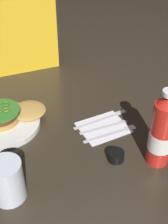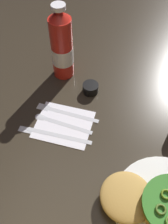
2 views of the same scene
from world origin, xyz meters
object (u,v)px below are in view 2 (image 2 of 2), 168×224
(condiment_cup, at_px, (90,88))
(napkin, at_px, (64,124))
(fork_utensil, at_px, (62,111))
(ketchup_bottle, at_px, (62,47))
(burger_sandwich, at_px, (155,204))
(spoon_utensil, at_px, (55,121))
(butter_knife, at_px, (50,133))
(dinner_plate, at_px, (166,206))

(condiment_cup, height_order, napkin, condiment_cup)
(fork_utensil, bearing_deg, ketchup_bottle, -69.16)
(burger_sandwich, bearing_deg, napkin, -27.55)
(burger_sandwich, distance_m, condiment_cup, 0.39)
(burger_sandwich, height_order, napkin, burger_sandwich)
(spoon_utensil, height_order, butter_knife, same)
(napkin, bearing_deg, condiment_cup, -101.20)
(fork_utensil, relative_size, spoon_utensil, 1.08)
(spoon_utensil, relative_size, butter_knife, 0.84)
(dinner_plate, relative_size, spoon_utensil, 1.36)
(ketchup_bottle, bearing_deg, dinner_plate, 140.10)
(ketchup_bottle, xyz_separation_m, butter_knife, (-0.06, 0.24, -0.10))
(ketchup_bottle, relative_size, butter_knife, 1.15)
(dinner_plate, distance_m, ketchup_bottle, 0.52)
(dinner_plate, bearing_deg, fork_utensil, -27.23)
(fork_utensil, distance_m, spoon_utensil, 0.04)
(burger_sandwich, height_order, fork_utensil, burger_sandwich)
(butter_knife, bearing_deg, napkin, -118.37)
(dinner_plate, relative_size, burger_sandwich, 1.08)
(spoon_utensil, bearing_deg, butter_knife, 97.09)
(dinner_plate, bearing_deg, ketchup_bottle, -39.90)
(condiment_cup, relative_size, spoon_utensil, 0.28)
(ketchup_bottle, xyz_separation_m, napkin, (-0.08, 0.20, -0.11))
(condiment_cup, bearing_deg, napkin, 78.80)
(burger_sandwich, xyz_separation_m, ketchup_bottle, (0.36, -0.34, 0.07))
(napkin, height_order, spoon_utensil, spoon_utensil)
(ketchup_bottle, distance_m, butter_knife, 0.27)
(butter_knife, bearing_deg, burger_sandwich, 161.13)
(napkin, distance_m, butter_knife, 0.05)
(ketchup_bottle, height_order, butter_knife, ketchup_bottle)
(spoon_utensil, bearing_deg, fork_utensil, -98.27)
(burger_sandwich, relative_size, fork_utensil, 1.16)
(dinner_plate, bearing_deg, condiment_cup, -44.87)
(ketchup_bottle, distance_m, spoon_utensil, 0.23)
(dinner_plate, xyz_separation_m, spoon_utensil, (0.34, -0.13, -0.00))
(burger_sandwich, height_order, condiment_cup, burger_sandwich)
(napkin, xyz_separation_m, spoon_utensil, (0.03, 0.00, 0.00))
(condiment_cup, bearing_deg, ketchup_bottle, -23.48)
(dinner_plate, xyz_separation_m, burger_sandwich, (0.03, 0.01, 0.03))
(napkin, relative_size, fork_utensil, 0.82)
(spoon_utensil, xyz_separation_m, butter_knife, (-0.01, 0.04, 0.00))
(napkin, bearing_deg, spoon_utensil, 0.19)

